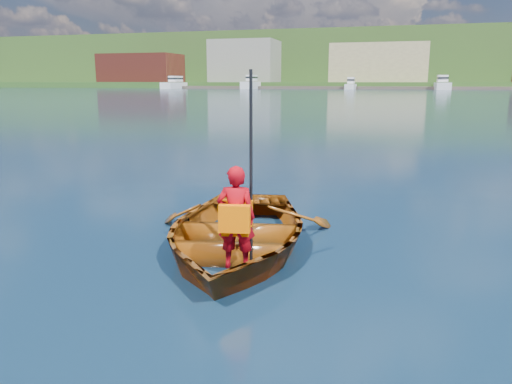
{
  "coord_description": "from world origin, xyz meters",
  "views": [
    {
      "loc": [
        1.98,
        -5.16,
        2.14
      ],
      "look_at": [
        0.31,
        0.74,
        0.78
      ],
      "focal_mm": 35.0,
      "sensor_mm": 36.0,
      "label": 1
    }
  ],
  "objects_px": {
    "child_paddler": "(236,217)",
    "marina_yachts": "(393,84)",
    "dock": "(436,88)",
    "rowboat": "(235,232)"
  },
  "relations": [
    {
      "from": "rowboat",
      "to": "child_paddler",
      "type": "relative_size",
      "value": 1.89
    },
    {
      "from": "rowboat",
      "to": "child_paddler",
      "type": "bearing_deg",
      "value": -70.63
    },
    {
      "from": "child_paddler",
      "to": "dock",
      "type": "distance_m",
      "value": 148.57
    },
    {
      "from": "child_paddler",
      "to": "dock",
      "type": "height_order",
      "value": "child_paddler"
    },
    {
      "from": "marina_yachts",
      "to": "child_paddler",
      "type": "bearing_deg",
      "value": -89.92
    },
    {
      "from": "rowboat",
      "to": "marina_yachts",
      "type": "xyz_separation_m",
      "value": [
        0.1,
        142.59,
        1.17
      ]
    },
    {
      "from": "child_paddler",
      "to": "marina_yachts",
      "type": "bearing_deg",
      "value": 90.08
    },
    {
      "from": "dock",
      "to": "child_paddler",
      "type": "bearing_deg",
      "value": -94.46
    },
    {
      "from": "child_paddler",
      "to": "rowboat",
      "type": "bearing_deg",
      "value": 109.37
    },
    {
      "from": "rowboat",
      "to": "marina_yachts",
      "type": "relative_size",
      "value": 0.03
    }
  ]
}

